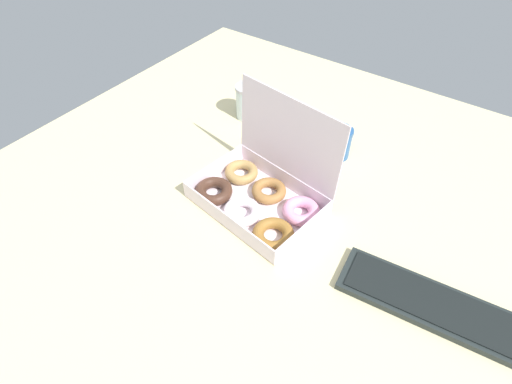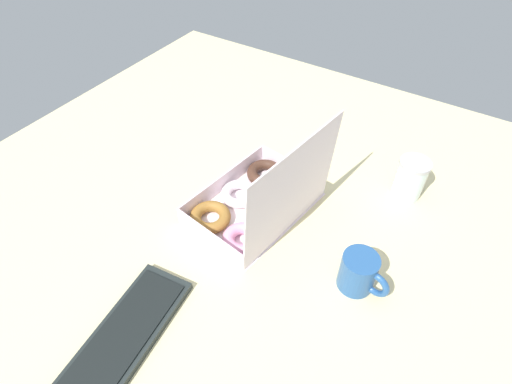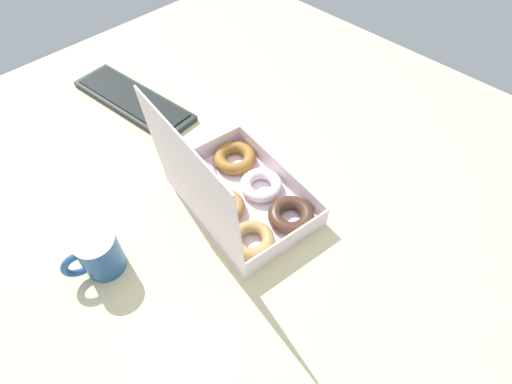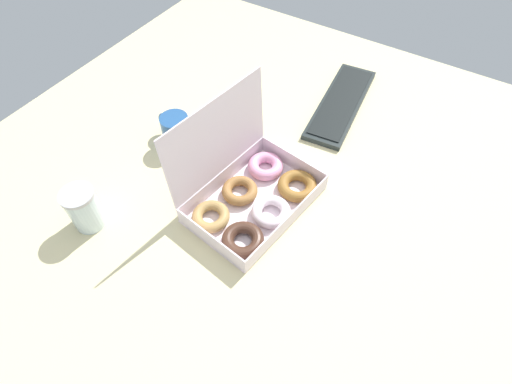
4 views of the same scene
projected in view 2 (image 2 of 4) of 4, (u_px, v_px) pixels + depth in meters
ground_plane at (245, 223)px, 111.65cm from camera, size 180.00×180.00×2.00cm
donut_box at (257, 202)px, 111.03cm from camera, size 39.53×31.37×29.91cm
keyboard at (112, 354)px, 83.73cm from camera, size 43.92×17.56×2.20cm
coffee_mug at (359, 273)px, 92.90cm from camera, size 8.64×12.56×10.17cm
glass_jar at (410, 179)px, 113.66cm from camera, size 8.74×8.74×12.56cm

